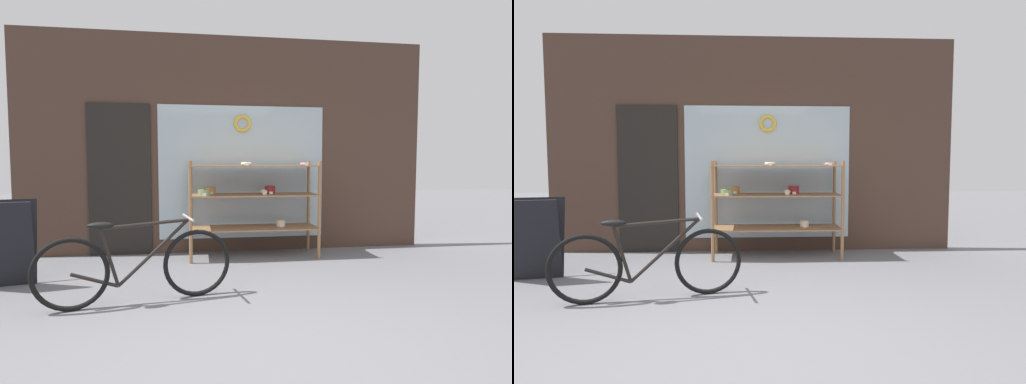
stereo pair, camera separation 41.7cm
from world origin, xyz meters
TOP-DOWN VIEW (x-y plane):
  - ground_plane at (0.00, 0.00)m, footprint 30.00×30.00m
  - storefront_facade at (-0.04, 2.99)m, footprint 5.82×0.13m
  - display_case at (0.29, 2.57)m, footprint 1.74×0.57m
  - bicycle at (-1.01, 0.91)m, footprint 1.73×0.54m
  - sandwich_board at (-2.44, 1.64)m, footprint 0.63×0.48m

SIDE VIEW (x-z plane):
  - ground_plane at x=0.00m, z-range 0.00..0.00m
  - bicycle at x=-1.01m, z-range -0.04..0.74m
  - sandwich_board at x=-2.44m, z-range 0.01..0.90m
  - display_case at x=0.29m, z-range 0.16..1.47m
  - storefront_facade at x=-0.04m, z-range -0.03..3.04m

